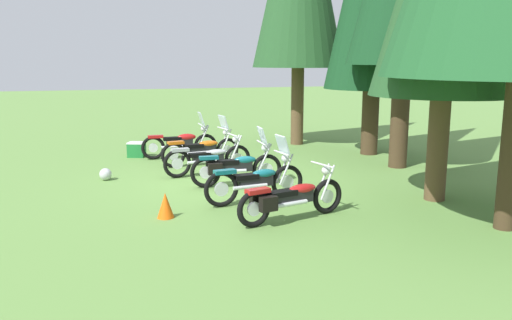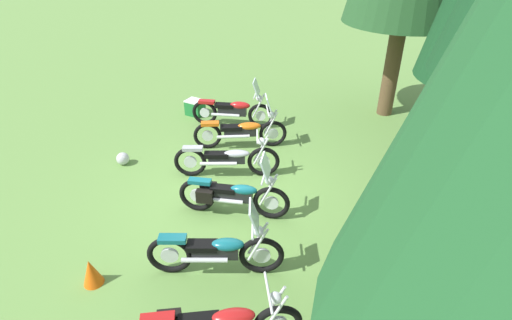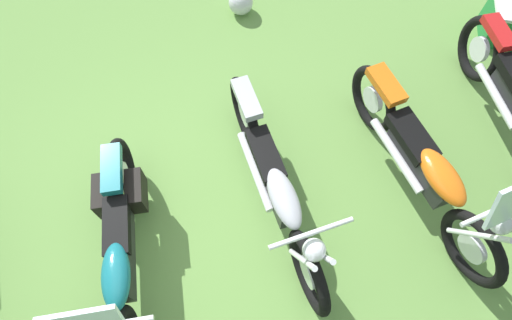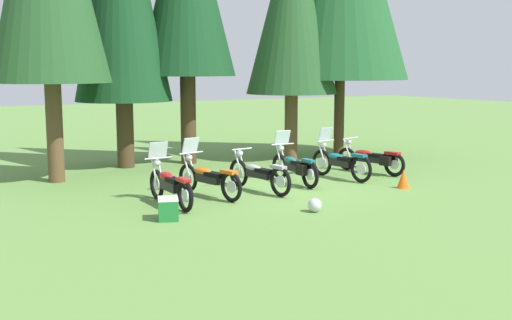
# 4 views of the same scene
# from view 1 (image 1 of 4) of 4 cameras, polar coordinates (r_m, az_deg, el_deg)

# --- Properties ---
(ground_plane) EXTENTS (80.00, 80.00, 0.00)m
(ground_plane) POSITION_cam_1_polar(r_m,az_deg,el_deg) (12.79, -3.39, -2.29)
(ground_plane) COLOR #608C42
(motorcycle_0) EXTENTS (0.67, 2.27, 1.36)m
(motorcycle_0) POSITION_cam_1_polar(r_m,az_deg,el_deg) (15.77, -8.19, 1.90)
(motorcycle_0) COLOR black
(motorcycle_0) RESTS_ON ground_plane
(motorcycle_1) EXTENTS (0.79, 2.30, 1.36)m
(motorcycle_1) POSITION_cam_1_polar(r_m,az_deg,el_deg) (14.71, -5.88, 1.27)
(motorcycle_1) COLOR black
(motorcycle_1) RESTS_ON ground_plane
(motorcycle_2) EXTENTS (0.66, 2.34, 1.01)m
(motorcycle_2) POSITION_cam_1_polar(r_m,az_deg,el_deg) (13.40, -5.17, 0.22)
(motorcycle_2) COLOR black
(motorcycle_2) RESTS_ON ground_plane
(motorcycle_3) EXTENTS (0.70, 2.19, 1.37)m
(motorcycle_3) POSITION_cam_1_polar(r_m,az_deg,el_deg) (12.19, -2.24, -0.70)
(motorcycle_3) COLOR black
(motorcycle_3) RESTS_ON ground_plane
(motorcycle_4) EXTENTS (0.65, 2.21, 1.38)m
(motorcycle_4) POSITION_cam_1_polar(r_m,az_deg,el_deg) (10.76, 0.06, -2.23)
(motorcycle_4) COLOR black
(motorcycle_4) RESTS_ON ground_plane
(motorcycle_5) EXTENTS (0.94, 2.27, 0.99)m
(motorcycle_5) POSITION_cam_1_polar(r_m,az_deg,el_deg) (9.61, 3.74, -4.13)
(motorcycle_5) COLOR black
(motorcycle_5) RESTS_ON ground_plane
(picnic_cooler) EXTENTS (0.55, 0.60, 0.45)m
(picnic_cooler) POSITION_cam_1_polar(r_m,az_deg,el_deg) (16.25, -12.89, 1.12)
(picnic_cooler) COLOR #1E7233
(picnic_cooler) RESTS_ON ground_plane
(traffic_cone) EXTENTS (0.32, 0.32, 0.48)m
(traffic_cone) POSITION_cam_1_polar(r_m,az_deg,el_deg) (9.95, -9.84, -4.89)
(traffic_cone) COLOR #EA590F
(traffic_cone) RESTS_ON ground_plane
(dropped_helmet) EXTENTS (0.30, 0.30, 0.30)m
(dropped_helmet) POSITION_cam_1_polar(r_m,az_deg,el_deg) (13.34, -16.08, -1.50)
(dropped_helmet) COLOR silver
(dropped_helmet) RESTS_ON ground_plane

